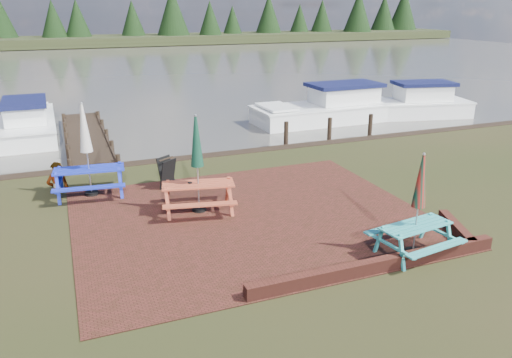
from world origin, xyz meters
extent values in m
plane|color=black|center=(0.00, 0.00, 0.00)|extent=(120.00, 120.00, 0.00)
cube|color=#3B1C13|center=(0.00, 1.00, 0.01)|extent=(9.00, 7.50, 0.02)
cube|color=#4C1E16|center=(1.50, -2.60, 0.15)|extent=(6.00, 0.22, 0.30)
cube|color=#4C1E16|center=(4.30, -1.80, 0.15)|extent=(0.82, 1.77, 0.30)
cube|color=#48453D|center=(0.00, 37.00, 0.00)|extent=(120.00, 60.00, 0.02)
cube|color=black|center=(0.00, 66.00, 0.50)|extent=(120.00, 10.00, 1.20)
cube|color=teal|center=(2.70, -2.20, 0.70)|extent=(1.77, 0.89, 0.04)
cube|color=teal|center=(2.80, -2.83, 0.42)|extent=(1.71, 0.47, 0.04)
cube|color=teal|center=(2.61, -1.57, 0.42)|extent=(1.71, 0.47, 0.04)
cube|color=teal|center=(1.98, -2.31, 0.35)|extent=(0.28, 1.46, 0.70)
cube|color=teal|center=(3.43, -2.09, 0.35)|extent=(0.28, 1.46, 0.70)
cylinder|color=black|center=(2.70, -2.20, 0.05)|extent=(0.34, 0.34, 0.09)
cylinder|color=#B2B2B7|center=(2.70, -2.20, 1.18)|extent=(0.03, 0.03, 2.35)
cone|color=#A01D16|center=(2.70, -2.20, 1.74)|extent=(0.30, 0.30, 1.18)
cube|color=#B64A2E|center=(-1.16, 1.95, 0.79)|extent=(2.03, 1.12, 0.04)
cube|color=#B64A2E|center=(-1.31, 1.25, 0.48)|extent=(1.93, 0.65, 0.04)
cube|color=#B64A2E|center=(-1.01, 2.66, 0.48)|extent=(1.93, 0.65, 0.04)
cube|color=#B64A2E|center=(-1.97, 2.12, 0.39)|extent=(0.43, 1.64, 0.79)
cube|color=#B64A2E|center=(-0.35, 1.78, 0.39)|extent=(0.43, 1.64, 0.79)
cylinder|color=black|center=(-1.16, 1.95, 0.05)|extent=(0.38, 0.38, 0.11)
cylinder|color=#B2B2B7|center=(-1.16, 1.95, 1.33)|extent=(0.04, 0.04, 2.66)
cone|color=#0F3726|center=(-1.16, 1.95, 1.97)|extent=(0.34, 0.34, 1.33)
cube|color=#1828B4|center=(-3.80, 4.30, 0.81)|extent=(2.05, 0.99, 0.04)
cube|color=#1828B4|center=(-3.88, 3.56, 0.49)|extent=(1.99, 0.49, 0.04)
cube|color=#1828B4|center=(-3.72, 5.04, 0.49)|extent=(1.99, 0.49, 0.04)
cube|color=#1828B4|center=(-4.65, 4.40, 0.41)|extent=(0.28, 1.71, 0.81)
cube|color=#1828B4|center=(-2.95, 4.20, 0.41)|extent=(0.28, 1.71, 0.81)
cylinder|color=black|center=(-3.80, 4.30, 0.05)|extent=(0.39, 0.39, 0.11)
cylinder|color=#B2B2B7|center=(-3.80, 4.30, 1.37)|extent=(0.04, 0.04, 2.74)
cone|color=beige|center=(-3.80, 4.30, 2.03)|extent=(0.35, 0.35, 1.37)
cube|color=black|center=(-1.55, 4.03, 0.46)|extent=(0.59, 0.51, 0.92)
cube|color=black|center=(-1.55, 4.34, 0.46)|extent=(0.59, 0.51, 0.92)
cube|color=black|center=(-1.55, 4.19, 0.91)|extent=(0.49, 0.36, 0.03)
cube|color=black|center=(-3.50, 11.50, 0.12)|extent=(1.60, 9.00, 0.06)
cube|color=black|center=(-4.25, 11.50, 0.17)|extent=(0.08, 9.00, 0.08)
cube|color=black|center=(-2.75, 11.50, 0.17)|extent=(0.08, 9.00, 0.08)
cylinder|color=black|center=(-4.30, 7.00, -0.10)|extent=(0.16, 0.16, 1.00)
cylinder|color=black|center=(-2.70, 7.00, -0.10)|extent=(0.16, 0.16, 1.00)
cube|color=white|center=(-5.81, 13.57, 0.10)|extent=(2.32, 6.46, 0.92)
cube|color=white|center=(-5.81, 13.57, 0.58)|extent=(2.36, 6.59, 0.07)
cube|color=white|center=(-5.79, 12.80, 1.02)|extent=(1.63, 2.72, 0.78)
cube|color=#0F133A|center=(-5.79, 12.80, 1.46)|extent=(1.82, 3.11, 0.16)
cube|color=white|center=(-5.85, 16.01, 0.70)|extent=(1.89, 1.19, 0.09)
cube|color=white|center=(7.97, 11.16, 0.13)|extent=(7.47, 2.71, 0.99)
cube|color=white|center=(7.97, 11.16, 0.64)|extent=(7.62, 2.77, 0.08)
cube|color=white|center=(8.86, 11.18, 1.12)|extent=(3.15, 1.91, 0.84)
cube|color=#0F133A|center=(8.86, 11.18, 1.59)|extent=(3.60, 2.13, 0.18)
cube|color=white|center=(5.15, 11.11, 0.77)|extent=(1.38, 2.21, 0.10)
cube|color=white|center=(12.43, 10.66, 0.12)|extent=(6.51, 3.47, 0.95)
cube|color=white|center=(12.43, 10.66, 0.61)|extent=(6.64, 3.54, 0.08)
cube|color=white|center=(13.15, 10.50, 1.07)|extent=(2.88, 2.10, 0.81)
cube|color=#0F133A|center=(13.15, 10.50, 1.52)|extent=(3.28, 2.35, 0.17)
cube|color=white|center=(10.13, 11.16, 0.73)|extent=(1.49, 2.06, 0.10)
imported|color=gray|center=(-4.71, 5.09, 0.89)|extent=(0.74, 0.58, 1.78)
camera|label=1|loc=(-4.31, -10.32, 5.34)|focal=35.00mm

